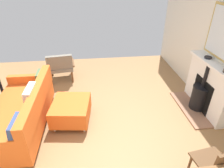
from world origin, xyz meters
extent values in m
cube|color=olive|center=(0.00, 0.00, 0.00)|extent=(5.29, 6.01, 0.01)
cube|color=#93664C|center=(-2.20, -0.13, 0.01)|extent=(0.36, 1.19, 0.03)
cube|color=white|center=(-2.48, -0.13, 0.48)|extent=(0.20, 1.25, 0.97)
cube|color=black|center=(-2.40, -0.13, 0.35)|extent=(0.06, 0.60, 0.63)
cylinder|color=black|center=(-2.36, -0.13, 0.27)|extent=(0.33, 0.33, 0.47)
cylinder|color=black|center=(-2.36, -0.13, 0.51)|extent=(0.35, 0.35, 0.02)
cylinder|color=black|center=(-2.36, -0.13, 0.75)|extent=(0.07, 0.07, 0.44)
cube|color=white|center=(-2.46, -0.13, 0.99)|extent=(0.25, 1.33, 0.05)
cylinder|color=black|center=(-2.46, -0.36, 1.03)|extent=(0.13, 0.13, 0.04)
torus|color=black|center=(-2.46, -0.36, 1.05)|extent=(0.13, 0.13, 0.01)
cylinder|color=#B2B2B7|center=(1.42, -0.78, 0.05)|extent=(0.04, 0.04, 0.10)
cylinder|color=#B2B2B7|center=(0.71, -0.77, 0.05)|extent=(0.04, 0.04, 0.10)
cylinder|color=#B2B2B7|center=(0.73, 0.82, 0.05)|extent=(0.04, 0.04, 0.10)
cube|color=orange|center=(1.07, 0.02, 0.27)|extent=(0.91, 1.89, 0.33)
cube|color=orange|center=(0.69, 0.02, 0.61)|extent=(0.16, 1.88, 0.36)
cube|color=orange|center=(1.06, -0.86, 0.52)|extent=(0.84, 0.13, 0.18)
cube|color=#4C6B47|center=(0.78, -0.70, 0.58)|extent=(0.13, 0.33, 0.33)
cube|color=beige|center=(0.79, 0.02, 0.62)|extent=(0.14, 0.42, 0.42)
cube|color=#334775|center=(0.80, 0.75, 0.60)|extent=(0.16, 0.37, 0.38)
cylinder|color=#B2B2B7|center=(0.40, -0.38, 0.04)|extent=(0.04, 0.04, 0.09)
cylinder|color=#B2B2B7|center=(0.47, 0.19, 0.04)|extent=(0.04, 0.04, 0.09)
cylinder|color=#B2B2B7|center=(-0.13, -0.32, 0.04)|extent=(0.04, 0.04, 0.09)
cylinder|color=#B2B2B7|center=(-0.05, 0.26, 0.04)|extent=(0.04, 0.04, 0.09)
cube|color=orange|center=(0.17, -0.06, 0.25)|extent=(0.74, 0.80, 0.32)
cube|color=brown|center=(0.31, -2.00, 0.17)|extent=(0.05, 0.05, 0.33)
cube|color=brown|center=(0.82, -1.94, 0.17)|extent=(0.05, 0.05, 0.33)
cube|color=brown|center=(0.25, -1.53, 0.17)|extent=(0.05, 0.05, 0.33)
cube|color=brown|center=(0.76, -1.47, 0.17)|extent=(0.05, 0.05, 0.33)
cube|color=slate|center=(0.54, -1.74, 0.35)|extent=(0.67, 0.63, 0.08)
cube|color=slate|center=(0.50, -1.49, 0.58)|extent=(0.61, 0.21, 0.38)
cube|color=brown|center=(0.22, -1.78, 0.44)|extent=(0.11, 0.53, 0.04)
cube|color=brown|center=(0.85, -1.70, 0.44)|extent=(0.11, 0.53, 0.04)
cube|color=black|center=(1.60, -0.74, 0.35)|extent=(0.04, 0.04, 0.70)
cylinder|color=brown|center=(-1.77, 1.25, 0.22)|extent=(0.04, 0.04, 0.44)
cylinder|color=brown|center=(-1.45, 1.29, 0.22)|extent=(0.04, 0.04, 0.44)
cube|color=brown|center=(-1.63, 1.43, 0.45)|extent=(0.45, 0.45, 0.02)
camera|label=1|loc=(-0.25, 2.76, 2.44)|focal=30.34mm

